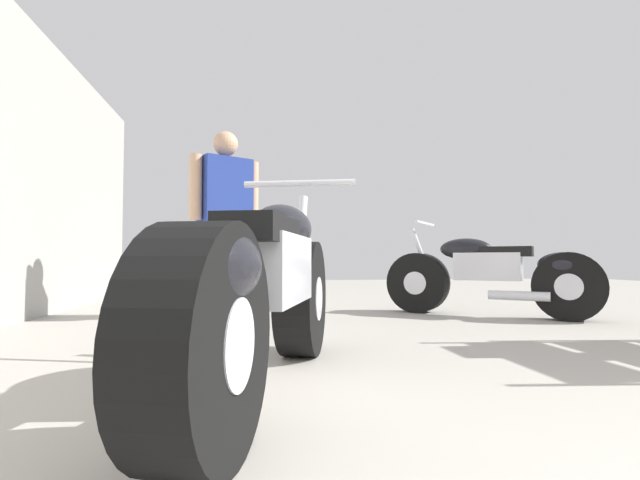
{
  "coord_description": "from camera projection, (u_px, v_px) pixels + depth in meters",
  "views": [
    {
      "loc": [
        -0.99,
        0.15,
        0.54
      ],
      "look_at": [
        -0.48,
        3.63,
        0.68
      ],
      "focal_mm": 26.44,
      "sensor_mm": 36.0,
      "label": 1
    }
  ],
  "objects": [
    {
      "name": "ground_plane",
      "position": [
        380.0,
        330.0,
        3.6
      ],
      "size": [
        17.63,
        17.63,
        0.0
      ],
      "primitive_type": "plane",
      "color": "#A8A399"
    },
    {
      "name": "motorcycle_maroon_cruiser",
      "position": [
        267.0,
        291.0,
        1.89
      ],
      "size": [
        0.87,
        2.06,
        0.98
      ],
      "color": "black",
      "rests_on": "ground_plane"
    },
    {
      "name": "motorcycle_black_naked",
      "position": [
        492.0,
        276.0,
        4.49
      ],
      "size": [
        1.71,
        1.38,
        0.93
      ],
      "color": "black",
      "rests_on": "ground_plane"
    },
    {
      "name": "mechanic_in_blue",
      "position": [
        225.0,
        212.0,
        4.44
      ],
      "size": [
        0.67,
        0.45,
        1.75
      ],
      "color": "#4C4C4C",
      "rests_on": "ground_plane"
    }
  ]
}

